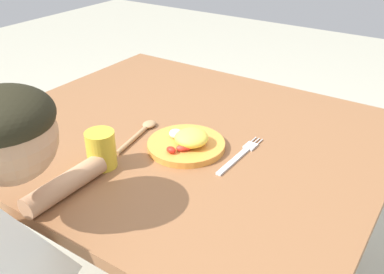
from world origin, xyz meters
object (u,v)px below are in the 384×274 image
(plate, at_px, (187,143))
(drinking_cup, at_px, (101,149))
(fork, at_px, (240,155))
(spoon, at_px, (141,132))

(plate, bearing_deg, drinking_cup, -124.63)
(plate, height_order, drinking_cup, drinking_cup)
(fork, bearing_deg, drinking_cup, 132.44)
(spoon, xyz_separation_m, drinking_cup, (0.03, -0.18, 0.04))
(plate, relative_size, fork, 0.96)
(fork, xyz_separation_m, drinking_cup, (-0.27, -0.23, 0.04))
(plate, xyz_separation_m, drinking_cup, (-0.13, -0.19, 0.03))
(plate, xyz_separation_m, fork, (0.14, 0.05, -0.02))
(fork, distance_m, spoon, 0.30)
(plate, relative_size, spoon, 1.04)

